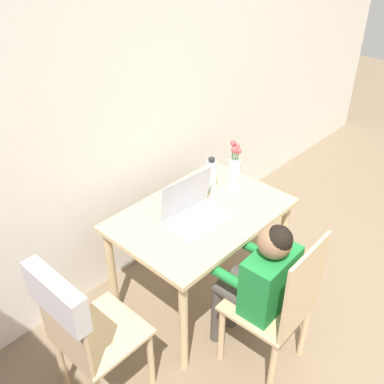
# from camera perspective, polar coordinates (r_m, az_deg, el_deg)

# --- Properties ---
(wall_back) EXTENTS (6.40, 0.05, 2.50)m
(wall_back) POSITION_cam_1_polar(r_m,az_deg,el_deg) (2.89, -6.81, 11.86)
(wall_back) COLOR white
(wall_back) RESTS_ON ground_plane
(dining_table) EXTENTS (1.06, 0.72, 0.70)m
(dining_table) POSITION_cam_1_polar(r_m,az_deg,el_deg) (2.77, 1.13, -4.18)
(dining_table) COLOR #D6B784
(dining_table) RESTS_ON ground_plane
(chair_occupied) EXTENTS (0.41, 0.41, 0.93)m
(chair_occupied) POSITION_cam_1_polar(r_m,az_deg,el_deg) (2.51, 10.98, -14.08)
(chair_occupied) COLOR #D6B784
(chair_occupied) RESTS_ON ground_plane
(chair_spare) EXTENTS (0.43, 0.40, 0.94)m
(chair_spare) POSITION_cam_1_polar(r_m,az_deg,el_deg) (2.27, -14.50, -15.55)
(chair_spare) COLOR #D6B784
(chair_spare) RESTS_ON ground_plane
(person_seated) EXTENTS (0.35, 0.43, 0.98)m
(person_seated) POSITION_cam_1_polar(r_m,az_deg,el_deg) (2.45, 8.79, -10.53)
(person_seated) COLOR #1E8438
(person_seated) RESTS_ON ground_plane
(laptop) EXTENTS (0.39, 0.29, 0.26)m
(laptop) POSITION_cam_1_polar(r_m,az_deg,el_deg) (2.64, 0.13, -2.20)
(laptop) COLOR #B2B2B7
(laptop) RESTS_ON dining_table
(flower_vase) EXTENTS (0.08, 0.08, 0.34)m
(flower_vase) POSITION_cam_1_polar(r_m,az_deg,el_deg) (2.90, 5.39, 2.86)
(flower_vase) COLOR silver
(flower_vase) RESTS_ON dining_table
(water_bottle) EXTENTS (0.07, 0.07, 0.23)m
(water_bottle) POSITION_cam_1_polar(r_m,az_deg,el_deg) (2.87, 2.46, 2.14)
(water_bottle) COLOR silver
(water_bottle) RESTS_ON dining_table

